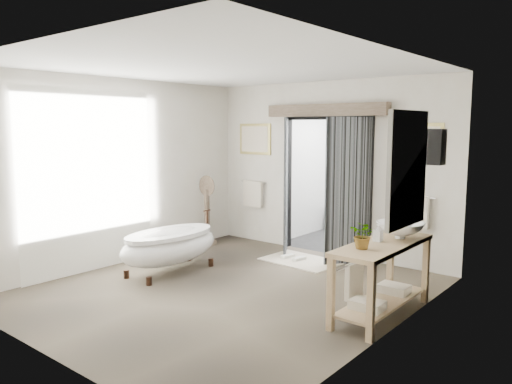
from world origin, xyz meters
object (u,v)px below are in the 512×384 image
(clawfoot_tub, at_px, (170,245))
(vanity, at_px, (380,272))
(rug, at_px, (301,261))
(basin, at_px, (400,230))

(clawfoot_tub, xyz_separation_m, vanity, (3.16, 0.37, 0.10))
(vanity, bearing_deg, rug, 145.52)
(clawfoot_tub, height_order, rug, clawfoot_tub)
(vanity, relative_size, rug, 1.33)
(rug, bearing_deg, vanity, -34.48)
(rug, relative_size, basin, 2.13)
(vanity, height_order, rug, vanity)
(clawfoot_tub, xyz_separation_m, basin, (3.24, 0.73, 0.54))
(rug, bearing_deg, basin, -26.00)
(basin, bearing_deg, clawfoot_tub, -158.02)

